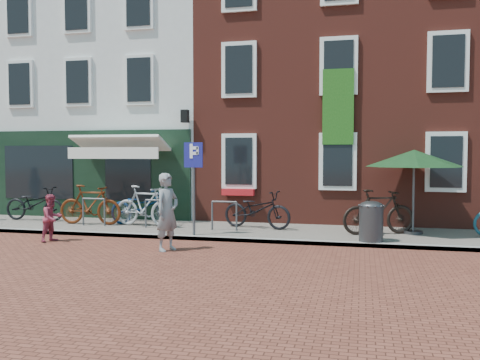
% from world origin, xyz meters
% --- Properties ---
extents(ground, '(80.00, 80.00, 0.00)m').
position_xyz_m(ground, '(0.00, 0.00, 0.00)').
color(ground, brown).
extents(sidewalk, '(24.00, 3.00, 0.10)m').
position_xyz_m(sidewalk, '(1.00, 1.50, 0.05)').
color(sidewalk, slate).
rests_on(sidewalk, ground).
extents(building_stucco, '(8.00, 8.00, 9.00)m').
position_xyz_m(building_stucco, '(-5.00, 7.00, 4.50)').
color(building_stucco, silver).
rests_on(building_stucco, ground).
extents(building_brick_mid, '(6.00, 8.00, 10.00)m').
position_xyz_m(building_brick_mid, '(2.00, 7.00, 5.00)').
color(building_brick_mid, maroon).
rests_on(building_brick_mid, ground).
extents(building_brick_right, '(6.00, 8.00, 10.00)m').
position_xyz_m(building_brick_right, '(8.00, 7.00, 5.00)').
color(building_brick_right, maroon).
rests_on(building_brick_right, ground).
extents(litter_bin, '(0.57, 0.57, 1.06)m').
position_xyz_m(litter_bin, '(4.43, 0.30, 0.65)').
color(litter_bin, '#38383A').
rests_on(litter_bin, sidewalk).
extents(parking_sign, '(0.50, 0.08, 2.43)m').
position_xyz_m(parking_sign, '(-0.06, 0.24, 1.77)').
color(parking_sign, '#4C4C4F').
rests_on(parking_sign, sidewalk).
extents(parasol, '(2.51, 2.51, 2.34)m').
position_xyz_m(parasol, '(5.54, 1.81, 2.19)').
color(parasol, '#4C4C4F').
rests_on(parasol, sidewalk).
extents(woman, '(0.64, 0.76, 1.79)m').
position_xyz_m(woman, '(-0.14, -1.43, 0.89)').
color(woman, gray).
rests_on(woman, ground).
extents(boy, '(0.60, 0.69, 1.20)m').
position_xyz_m(boy, '(-3.45, -0.97, 0.60)').
color(boy, '#9B3246').
rests_on(boy, ground).
extents(bicycle_0, '(2.06, 0.74, 1.08)m').
position_xyz_m(bicycle_0, '(-5.93, 1.83, 0.64)').
color(bicycle_0, black).
rests_on(bicycle_0, sidewalk).
extents(bicycle_1, '(2.01, 0.63, 1.19)m').
position_xyz_m(bicycle_1, '(-3.74, 1.41, 0.70)').
color(bicycle_1, '#4E1D0A').
rests_on(bicycle_1, sidewalk).
extents(bicycle_2, '(2.10, 0.89, 1.08)m').
position_xyz_m(bicycle_2, '(-2.18, 1.62, 0.64)').
color(bicycle_2, navy).
rests_on(bicycle_2, sidewalk).
extents(bicycle_3, '(2.05, 0.89, 1.19)m').
position_xyz_m(bicycle_3, '(-1.99, 1.44, 0.70)').
color(bicycle_3, '#979799').
rests_on(bicycle_3, sidewalk).
extents(bicycle_4, '(2.16, 1.15, 1.08)m').
position_xyz_m(bicycle_4, '(1.30, 1.83, 0.64)').
color(bicycle_4, black).
rests_on(bicycle_4, sidewalk).
extents(bicycle_5, '(2.05, 1.28, 1.19)m').
position_xyz_m(bicycle_5, '(4.65, 1.47, 0.70)').
color(bicycle_5, black).
rests_on(bicycle_5, sidewalk).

